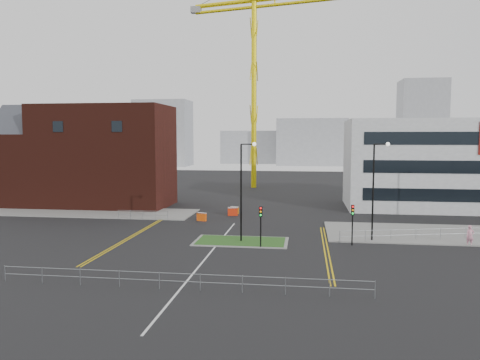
% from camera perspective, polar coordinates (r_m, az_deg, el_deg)
% --- Properties ---
extents(ground, '(200.00, 200.00, 0.00)m').
position_cam_1_polar(ground, '(36.19, -4.81, -10.20)').
color(ground, black).
rests_on(ground, ground).
extents(pavement_left, '(28.00, 8.00, 0.12)m').
position_cam_1_polar(pavement_left, '(63.24, -18.24, -3.73)').
color(pavement_left, slate).
rests_on(pavement_left, ground).
extents(pavement_right, '(24.00, 10.00, 0.12)m').
position_cam_1_polar(pavement_right, '(50.98, 24.14, -6.04)').
color(pavement_right, slate).
rests_on(pavement_right, ground).
extents(island_kerb, '(8.60, 4.60, 0.08)m').
position_cam_1_polar(island_kerb, '(43.48, 0.13, -7.50)').
color(island_kerb, slate).
rests_on(island_kerb, ground).
extents(grass_island, '(8.00, 4.00, 0.12)m').
position_cam_1_polar(grass_island, '(43.47, 0.13, -7.48)').
color(grass_island, '#26521B').
rests_on(grass_island, ground).
extents(brick_building, '(24.20, 10.07, 14.24)m').
position_cam_1_polar(brick_building, '(69.27, -18.43, 2.66)').
color(brick_building, '#3F170F').
rests_on(brick_building, ground).
extents(office_block, '(25.00, 12.20, 12.00)m').
position_cam_1_polar(office_block, '(68.56, 23.38, 1.77)').
color(office_block, '#AFB2B4').
rests_on(office_block, ground).
extents(tower_crane, '(51.88, 12.83, 38.99)m').
position_cam_1_polar(tower_crane, '(89.51, 5.34, 16.31)').
color(tower_crane, yellow).
rests_on(tower_crane, ground).
extents(streetlamp_island, '(1.46, 0.36, 9.18)m').
position_cam_1_polar(streetlamp_island, '(42.59, 0.43, -0.44)').
color(streetlamp_island, black).
rests_on(streetlamp_island, ground).
extents(streetlamp_right_near, '(1.46, 0.36, 9.18)m').
position_cam_1_polar(streetlamp_right_near, '(44.68, 16.22, -0.38)').
color(streetlamp_right_near, black).
rests_on(streetlamp_right_near, ground).
extents(traffic_light_island, '(0.28, 0.33, 3.65)m').
position_cam_1_polar(traffic_light_island, '(40.78, 2.54, -4.73)').
color(traffic_light_island, black).
rests_on(traffic_light_island, ground).
extents(traffic_light_right, '(0.28, 0.33, 3.65)m').
position_cam_1_polar(traffic_light_right, '(42.79, 13.56, -4.40)').
color(traffic_light_right, black).
rests_on(traffic_light_right, ground).
extents(railing_front, '(24.05, 0.05, 1.10)m').
position_cam_1_polar(railing_front, '(30.38, -7.37, -11.72)').
color(railing_front, gray).
rests_on(railing_front, ground).
extents(railing_left, '(6.05, 0.05, 1.10)m').
position_cam_1_polar(railing_left, '(56.00, -11.77, -4.00)').
color(railing_left, gray).
rests_on(railing_left, ground).
extents(railing_right, '(19.05, 5.05, 1.10)m').
position_cam_1_polar(railing_right, '(48.08, 23.28, -5.80)').
color(railing_right, gray).
rests_on(railing_right, ground).
extents(centre_line, '(0.15, 30.00, 0.01)m').
position_cam_1_polar(centre_line, '(38.07, -4.14, -9.41)').
color(centre_line, silver).
rests_on(centre_line, ground).
extents(yellow_left_a, '(0.12, 24.00, 0.01)m').
position_cam_1_polar(yellow_left_a, '(48.07, -12.72, -6.44)').
color(yellow_left_a, gold).
rests_on(yellow_left_a, ground).
extents(yellow_left_b, '(0.12, 24.00, 0.01)m').
position_cam_1_polar(yellow_left_b, '(47.96, -12.38, -6.46)').
color(yellow_left_b, gold).
rests_on(yellow_left_b, ground).
extents(yellow_right_a, '(0.12, 20.00, 0.01)m').
position_cam_1_polar(yellow_right_a, '(41.19, 10.25, -8.36)').
color(yellow_right_a, gold).
rests_on(yellow_right_a, ground).
extents(yellow_right_b, '(0.12, 20.00, 0.01)m').
position_cam_1_polar(yellow_right_b, '(41.20, 10.67, -8.36)').
color(yellow_right_b, gold).
rests_on(yellow_right_b, ground).
extents(skyline_a, '(18.00, 12.00, 22.00)m').
position_cam_1_polar(skyline_a, '(161.26, -9.33, 5.64)').
color(skyline_a, gray).
rests_on(skyline_a, ground).
extents(skyline_b, '(24.00, 12.00, 16.00)m').
position_cam_1_polar(skyline_b, '(164.04, 8.75, 4.60)').
color(skyline_b, gray).
rests_on(skyline_b, ground).
extents(skyline_c, '(14.00, 12.00, 28.00)m').
position_cam_1_polar(skyline_c, '(163.38, 21.25, 6.41)').
color(skyline_c, gray).
rests_on(skyline_c, ground).
extents(skyline_d, '(30.00, 12.00, 12.00)m').
position_cam_1_polar(skyline_d, '(174.76, 2.77, 4.03)').
color(skyline_d, gray).
rests_on(skyline_d, ground).
extents(pedestrian, '(0.70, 0.47, 1.87)m').
position_cam_1_polar(pedestrian, '(46.34, 26.25, -6.12)').
color(pedestrian, pink).
rests_on(pedestrian, ground).
extents(barrier_left, '(1.26, 0.59, 1.02)m').
position_cam_1_polar(barrier_left, '(57.71, -0.89, -3.81)').
color(barrier_left, red).
rests_on(barrier_left, ground).
extents(barrier_mid, '(1.18, 0.71, 0.94)m').
position_cam_1_polar(barrier_mid, '(54.28, -4.70, -4.45)').
color(barrier_mid, '#E74F0C').
rests_on(barrier_mid, ground).
extents(barrier_right, '(1.14, 0.74, 0.91)m').
position_cam_1_polar(barrier_right, '(59.11, -0.68, -3.66)').
color(barrier_right, orange).
rests_on(barrier_right, ground).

